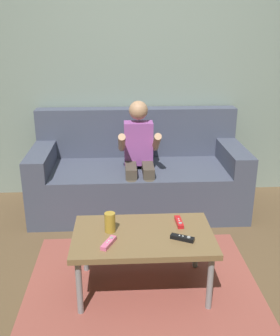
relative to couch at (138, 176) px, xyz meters
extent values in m
plane|color=brown|center=(0.09, -1.40, -0.30)|extent=(8.31, 8.31, 0.00)
cube|color=gray|center=(0.09, 0.39, 0.95)|extent=(4.16, 0.05, 2.50)
cube|color=#474C60|center=(0.00, -0.05, -0.09)|extent=(1.84, 0.80, 0.41)
cube|color=#474C60|center=(0.00, 0.27, 0.34)|extent=(1.84, 0.16, 0.45)
cube|color=#474C60|center=(-0.83, -0.05, 0.20)|extent=(0.18, 0.80, 0.17)
cube|color=#474C60|center=(0.83, -0.05, 0.20)|extent=(0.18, 0.80, 0.17)
cylinder|color=#4C4238|center=(-0.07, -0.39, -0.09)|extent=(0.08, 0.08, 0.41)
cylinder|color=#4C4238|center=(0.07, -0.39, -0.09)|extent=(0.08, 0.08, 0.41)
cube|color=#4C4238|center=(-0.07, -0.24, 0.15)|extent=(0.09, 0.30, 0.09)
cube|color=#4C4238|center=(0.07, -0.24, 0.15)|extent=(0.09, 0.30, 0.09)
cube|color=#994C9E|center=(0.00, -0.09, 0.34)|extent=(0.24, 0.14, 0.37)
cylinder|color=tan|center=(-0.14, -0.23, 0.38)|extent=(0.06, 0.27, 0.21)
cylinder|color=tan|center=(0.14, -0.23, 0.38)|extent=(0.06, 0.27, 0.21)
sphere|color=tan|center=(0.00, -0.09, 0.62)|extent=(0.16, 0.16, 0.16)
cube|color=brown|center=(-0.03, -1.20, 0.08)|extent=(0.85, 0.52, 0.04)
cylinder|color=gray|center=(-0.40, -1.41, -0.12)|extent=(0.04, 0.04, 0.36)
cylinder|color=gray|center=(0.35, -1.41, -0.12)|extent=(0.04, 0.04, 0.36)
cylinder|color=gray|center=(-0.40, -0.99, -0.12)|extent=(0.04, 0.04, 0.36)
cylinder|color=gray|center=(0.35, -0.99, -0.12)|extent=(0.04, 0.04, 0.36)
cube|color=#9E4C42|center=(-0.03, -1.20, -0.29)|extent=(1.47, 1.25, 0.01)
cube|color=black|center=(0.20, -1.28, 0.11)|extent=(0.14, 0.09, 0.02)
cylinder|color=#99999E|center=(0.23, -1.30, 0.12)|extent=(0.02, 0.02, 0.00)
cylinder|color=silver|center=(0.20, -1.28, 0.12)|extent=(0.01, 0.01, 0.00)
cylinder|color=silver|center=(0.18, -1.28, 0.12)|extent=(0.01, 0.01, 0.00)
cube|color=pink|center=(-0.23, -1.31, 0.11)|extent=(0.09, 0.14, 0.02)
cylinder|color=#99999E|center=(-0.22, -1.28, 0.12)|extent=(0.02, 0.02, 0.00)
cylinder|color=silver|center=(-0.23, -1.31, 0.12)|extent=(0.01, 0.01, 0.00)
cylinder|color=silver|center=(-0.24, -1.33, 0.12)|extent=(0.01, 0.01, 0.00)
cube|color=red|center=(0.21, -1.09, 0.11)|extent=(0.04, 0.14, 0.02)
cylinder|color=#99999E|center=(0.21, -1.13, 0.12)|extent=(0.02, 0.02, 0.00)
cylinder|color=silver|center=(0.21, -1.09, 0.12)|extent=(0.01, 0.01, 0.00)
cylinder|color=silver|center=(0.21, -1.07, 0.12)|extent=(0.01, 0.01, 0.00)
cylinder|color=#B78C2D|center=(-0.23, -1.16, 0.16)|extent=(0.07, 0.07, 0.12)
camera|label=1|loc=(-0.15, -3.23, 1.26)|focal=41.05mm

